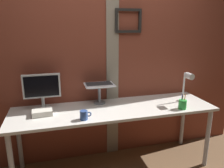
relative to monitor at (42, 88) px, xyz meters
The scene contains 9 objects.
brick_wall_back 0.83m from the monitor, 13.78° to the left, with size 3.74×0.16×2.62m.
desk 0.84m from the monitor, 14.59° to the right, with size 2.25×0.64×0.75m.
monitor is the anchor object (origin of this frame).
laptop_stand 0.64m from the monitor, ahead, with size 0.28×0.22×0.22m.
laptop 0.64m from the monitor, ahead, with size 0.34×0.32×0.20m.
desk_lamp 1.64m from the monitor, ahead, with size 0.12×0.20×0.37m.
pen_cup 1.55m from the monitor, 15.80° to the right, with size 0.09×0.09×0.17m.
coffee_mug 0.60m from the monitor, 46.71° to the right, with size 0.11×0.08×0.09m.
paper_clutter_stack 0.28m from the monitor, 91.46° to the right, with size 0.20×0.14×0.06m, color silver.
Camera 1 is at (-0.60, -2.14, 1.66)m, focal length 35.40 mm.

